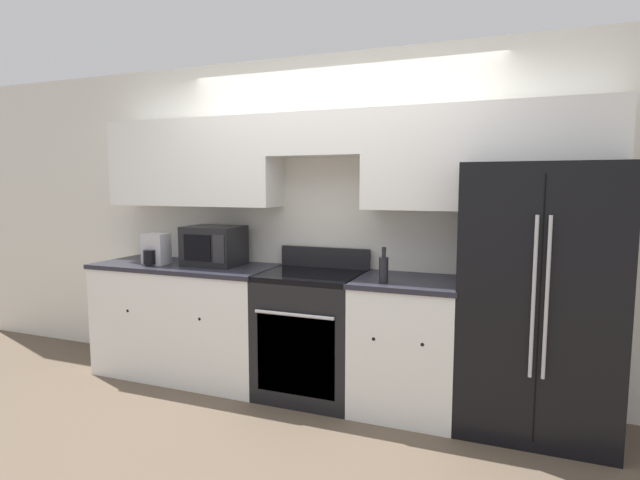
# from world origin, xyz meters

# --- Properties ---
(ground_plane) EXTENTS (12.00, 12.00, 0.00)m
(ground_plane) POSITION_xyz_m (0.00, 0.00, 0.00)
(ground_plane) COLOR brown
(wall_back) EXTENTS (8.00, 0.39, 2.60)m
(wall_back) POSITION_xyz_m (0.00, 0.58, 1.49)
(wall_back) COLOR silver
(wall_back) RESTS_ON ground_plane
(lower_cabinets_left) EXTENTS (1.54, 0.64, 0.94)m
(lower_cabinets_left) POSITION_xyz_m (-1.20, 0.31, 0.47)
(lower_cabinets_left) COLOR white
(lower_cabinets_left) RESTS_ON ground_plane
(lower_cabinets_right) EXTENTS (0.73, 0.64, 0.94)m
(lower_cabinets_right) POSITION_xyz_m (0.66, 0.31, 0.47)
(lower_cabinets_right) COLOR white
(lower_cabinets_right) RESTS_ON ground_plane
(oven_range) EXTENTS (0.74, 0.65, 1.10)m
(oven_range) POSITION_xyz_m (-0.07, 0.31, 0.48)
(oven_range) COLOR black
(oven_range) RESTS_ON ground_plane
(refrigerator) EXTENTS (0.94, 0.75, 1.73)m
(refrigerator) POSITION_xyz_m (1.48, 0.36, 0.86)
(refrigerator) COLOR black
(refrigerator) RESTS_ON ground_plane
(microwave) EXTENTS (0.45, 0.36, 0.32)m
(microwave) POSITION_xyz_m (-0.95, 0.37, 1.10)
(microwave) COLOR black
(microwave) RESTS_ON lower_cabinets_left
(bottle) EXTENTS (0.06, 0.06, 0.24)m
(bottle) POSITION_xyz_m (0.52, 0.14, 1.03)
(bottle) COLOR black
(bottle) RESTS_ON lower_cabinets_right
(coffee_maker) EXTENTS (0.20, 0.20, 0.25)m
(coffee_maker) POSITION_xyz_m (-1.42, 0.22, 1.06)
(coffee_maker) COLOR #B7B7BC
(coffee_maker) RESTS_ON lower_cabinets_left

